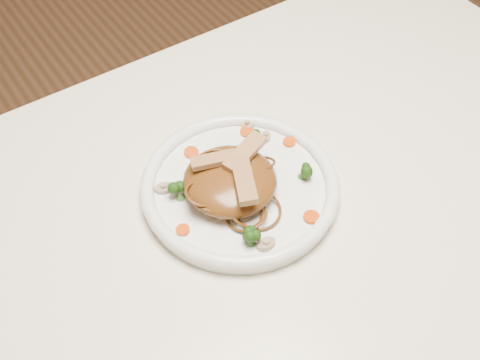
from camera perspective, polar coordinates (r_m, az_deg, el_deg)
table at (r=0.96m, az=3.72°, el=-5.74°), size 1.20×0.80×0.75m
plate at (r=0.88m, az=0.00°, el=-0.93°), size 0.29×0.29×0.02m
noodle_mound at (r=0.85m, az=-0.94°, el=-0.06°), size 0.17×0.17×0.04m
chicken_a at (r=0.85m, az=0.45°, el=2.55°), size 0.08×0.05×0.01m
chicken_b at (r=0.84m, az=-2.44°, el=1.87°), size 0.07×0.04×0.01m
chicken_c at (r=0.82m, az=0.41°, el=-0.11°), size 0.05×0.08×0.01m
broccoli_0 at (r=0.92m, az=1.36°, el=3.92°), size 0.03×0.03×0.03m
broccoli_1 at (r=0.85m, az=-5.59°, el=-1.04°), size 0.03×0.03×0.03m
broccoli_2 at (r=0.80m, az=1.02°, el=-5.19°), size 0.03×0.03×0.03m
broccoli_3 at (r=0.88m, az=5.85°, el=0.97°), size 0.04×0.04×0.03m
carrot_0 at (r=0.94m, az=0.64°, el=4.48°), size 0.02×0.02×0.00m
carrot_1 at (r=0.83m, az=-5.31°, el=-4.62°), size 0.02×0.02×0.00m
carrot_2 at (r=0.93m, az=4.57°, el=3.51°), size 0.02×0.02×0.00m
carrot_3 at (r=0.92m, az=-4.52°, el=2.54°), size 0.03×0.03×0.00m
carrot_4 at (r=0.84m, az=6.61°, el=-3.42°), size 0.03×0.03×0.00m
mushroom_0 at (r=0.81m, az=2.43°, el=-5.92°), size 0.03×0.03×0.01m
mushroom_1 at (r=0.94m, az=2.39°, el=3.99°), size 0.03×0.03×0.01m
mushroom_2 at (r=0.88m, az=-7.05°, el=-0.75°), size 0.04×0.04×0.01m
mushroom_3 at (r=0.95m, az=0.67°, el=5.11°), size 0.03×0.03×0.01m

